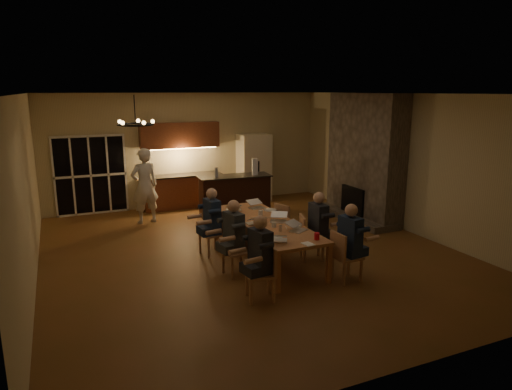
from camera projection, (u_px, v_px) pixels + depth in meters
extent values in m
plane|color=brown|center=(250.00, 252.00, 9.43)|extent=(9.00, 9.00, 0.00)
cube|color=beige|center=(188.00, 150.00, 13.10)|extent=(8.00, 0.04, 3.20)
cube|color=beige|center=(25.00, 194.00, 7.49)|extent=(0.04, 9.00, 3.20)
cube|color=beige|center=(408.00, 163.00, 10.65)|extent=(0.04, 9.00, 3.20)
cube|color=white|center=(249.00, 93.00, 8.71)|extent=(8.00, 9.00, 0.04)
cube|color=black|center=(91.00, 176.00, 12.12)|extent=(1.86, 0.08, 2.10)
cube|color=#65594F|center=(365.00, 157.00, 11.59)|extent=(0.58, 2.50, 3.20)
cube|color=#F1E8C9|center=(254.00, 168.00, 13.65)|extent=(0.90, 0.68, 2.00)
cube|color=#C7804F|center=(265.00, 240.00, 9.01)|extent=(1.10, 3.19, 0.75)
cube|color=black|center=(235.00, 196.00, 12.08)|extent=(1.96, 0.83, 1.08)
imported|color=silver|center=(145.00, 186.00, 11.34)|extent=(0.76, 0.57, 1.89)
torus|color=black|center=(136.00, 124.00, 7.05)|extent=(0.56, 0.56, 0.03)
cylinder|color=silver|center=(274.00, 225.00, 8.57)|extent=(0.09, 0.09, 0.10)
cylinder|color=silver|center=(261.00, 213.00, 9.40)|extent=(0.09, 0.09, 0.10)
cylinder|color=silver|center=(236.00, 212.00, 9.48)|extent=(0.07, 0.07, 0.10)
cylinder|color=red|center=(317.00, 236.00, 7.86)|extent=(0.09, 0.09, 0.12)
cylinder|color=red|center=(234.00, 216.00, 9.15)|extent=(0.09, 0.09, 0.12)
cylinder|color=#B2B2B7|center=(280.00, 228.00, 8.32)|extent=(0.06, 0.06, 0.12)
cylinder|color=#3F0F0C|center=(235.00, 204.00, 10.04)|extent=(0.07, 0.07, 0.12)
cylinder|color=silver|center=(295.00, 225.00, 8.66)|extent=(0.25, 0.25, 0.02)
cylinder|color=silver|center=(275.00, 238.00, 7.95)|extent=(0.25, 0.25, 0.02)
cylinder|color=silver|center=(270.00, 210.00, 9.78)|extent=(0.27, 0.27, 0.02)
cube|color=white|center=(308.00, 244.00, 7.62)|extent=(0.18, 0.23, 0.01)
cylinder|color=#99999E|center=(216.00, 172.00, 11.77)|extent=(0.09, 0.09, 0.24)
cube|color=silver|center=(255.00, 167.00, 12.02)|extent=(0.16, 0.16, 0.44)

